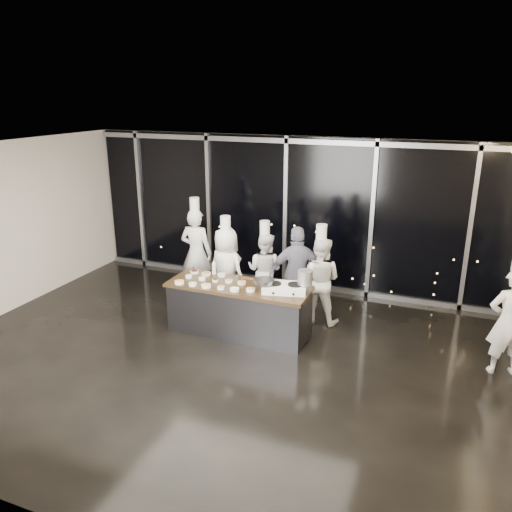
{
  "coord_description": "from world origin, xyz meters",
  "views": [
    {
      "loc": [
        3.19,
        -6.37,
        4.03
      ],
      "look_at": [
        0.2,
        1.2,
        1.35
      ],
      "focal_mm": 35.0,
      "sensor_mm": 36.0,
      "label": 1
    }
  ],
  "objects_px": {
    "guest": "(298,274)",
    "chef_left": "(226,269)",
    "frying_pan": "(264,281)",
    "chef_side": "(509,321)",
    "chef_right": "(319,280)",
    "demo_counter": "(239,309)",
    "chef_center": "(265,270)",
    "stove": "(284,288)",
    "stock_pot": "(305,277)",
    "chef_far_left": "(196,252)"
  },
  "relations": [
    {
      "from": "demo_counter",
      "to": "chef_right",
      "type": "relative_size",
      "value": 1.34
    },
    {
      "from": "chef_side",
      "to": "chef_right",
      "type": "bearing_deg",
      "value": -29.3
    },
    {
      "from": "demo_counter",
      "to": "guest",
      "type": "xyz_separation_m",
      "value": [
        0.77,
        0.92,
        0.43
      ]
    },
    {
      "from": "stock_pot",
      "to": "chef_far_left",
      "type": "distance_m",
      "value": 2.9
    },
    {
      "from": "stove",
      "to": "stock_pot",
      "type": "bearing_deg",
      "value": 3.24
    },
    {
      "from": "frying_pan",
      "to": "chef_center",
      "type": "distance_m",
      "value": 1.44
    },
    {
      "from": "demo_counter",
      "to": "stock_pot",
      "type": "distance_m",
      "value": 1.34
    },
    {
      "from": "stock_pot",
      "to": "chef_right",
      "type": "height_order",
      "value": "chef_right"
    },
    {
      "from": "stock_pot",
      "to": "chef_far_left",
      "type": "xyz_separation_m",
      "value": [
        -2.64,
        1.18,
        -0.23
      ]
    },
    {
      "from": "stock_pot",
      "to": "chef_right",
      "type": "relative_size",
      "value": 0.13
    },
    {
      "from": "guest",
      "to": "chef_center",
      "type": "bearing_deg",
      "value": -45.61
    },
    {
      "from": "frying_pan",
      "to": "chef_left",
      "type": "height_order",
      "value": "chef_left"
    },
    {
      "from": "demo_counter",
      "to": "stock_pot",
      "type": "xyz_separation_m",
      "value": [
        1.14,
        0.11,
        0.71
      ]
    },
    {
      "from": "chef_center",
      "to": "chef_left",
      "type": "bearing_deg",
      "value": 39.12
    },
    {
      "from": "demo_counter",
      "to": "chef_side",
      "type": "xyz_separation_m",
      "value": [
        4.2,
        0.25,
        0.4
      ]
    },
    {
      "from": "stove",
      "to": "chef_left",
      "type": "distance_m",
      "value": 1.64
    },
    {
      "from": "chef_far_left",
      "to": "guest",
      "type": "bearing_deg",
      "value": 168.8
    },
    {
      "from": "chef_center",
      "to": "guest",
      "type": "height_order",
      "value": "guest"
    },
    {
      "from": "stove",
      "to": "chef_center",
      "type": "xyz_separation_m",
      "value": [
        -0.81,
        1.23,
        -0.2
      ]
    },
    {
      "from": "demo_counter",
      "to": "chef_center",
      "type": "height_order",
      "value": "chef_center"
    },
    {
      "from": "chef_right",
      "to": "chef_side",
      "type": "height_order",
      "value": "chef_side"
    },
    {
      "from": "guest",
      "to": "chef_left",
      "type": "bearing_deg",
      "value": -18.36
    },
    {
      "from": "frying_pan",
      "to": "chef_left",
      "type": "xyz_separation_m",
      "value": [
        -1.1,
        0.89,
        -0.24
      ]
    },
    {
      "from": "stove",
      "to": "chef_left",
      "type": "height_order",
      "value": "chef_left"
    },
    {
      "from": "frying_pan",
      "to": "chef_left",
      "type": "bearing_deg",
      "value": 127.48
    },
    {
      "from": "stove",
      "to": "chef_right",
      "type": "relative_size",
      "value": 0.43
    },
    {
      "from": "chef_side",
      "to": "stock_pot",
      "type": "bearing_deg",
      "value": -13.35
    },
    {
      "from": "chef_right",
      "to": "chef_side",
      "type": "bearing_deg",
      "value": 167.34
    },
    {
      "from": "chef_center",
      "to": "guest",
      "type": "xyz_separation_m",
      "value": [
        0.76,
        -0.32,
        0.12
      ]
    },
    {
      "from": "frying_pan",
      "to": "chef_far_left",
      "type": "height_order",
      "value": "chef_far_left"
    },
    {
      "from": "demo_counter",
      "to": "chef_center",
      "type": "xyz_separation_m",
      "value": [
        0.01,
        1.24,
        0.31
      ]
    },
    {
      "from": "stock_pot",
      "to": "chef_center",
      "type": "bearing_deg",
      "value": 134.92
    },
    {
      "from": "stove",
      "to": "frying_pan",
      "type": "relative_size",
      "value": 1.27
    },
    {
      "from": "stock_pot",
      "to": "guest",
      "type": "bearing_deg",
      "value": 114.4
    },
    {
      "from": "chef_far_left",
      "to": "chef_center",
      "type": "height_order",
      "value": "chef_far_left"
    },
    {
      "from": "frying_pan",
      "to": "chef_left",
      "type": "distance_m",
      "value": 1.43
    },
    {
      "from": "frying_pan",
      "to": "chef_far_left",
      "type": "distance_m",
      "value": 2.42
    },
    {
      "from": "chef_left",
      "to": "guest",
      "type": "height_order",
      "value": "chef_left"
    },
    {
      "from": "frying_pan",
      "to": "chef_side",
      "type": "relative_size",
      "value": 0.33
    },
    {
      "from": "demo_counter",
      "to": "chef_far_left",
      "type": "bearing_deg",
      "value": 139.33
    },
    {
      "from": "chef_center",
      "to": "chef_right",
      "type": "distance_m",
      "value": 1.19
    },
    {
      "from": "stock_pot",
      "to": "chef_left",
      "type": "relative_size",
      "value": 0.13
    },
    {
      "from": "frying_pan",
      "to": "chef_center",
      "type": "bearing_deg",
      "value": 96.61
    },
    {
      "from": "stove",
      "to": "chef_center",
      "type": "relative_size",
      "value": 0.46
    },
    {
      "from": "demo_counter",
      "to": "chef_center",
      "type": "relative_size",
      "value": 1.42
    },
    {
      "from": "chef_far_left",
      "to": "chef_right",
      "type": "distance_m",
      "value": 2.69
    },
    {
      "from": "chef_side",
      "to": "frying_pan",
      "type": "bearing_deg",
      "value": -10.94
    },
    {
      "from": "stove",
      "to": "chef_left",
      "type": "bearing_deg",
      "value": 137.3
    },
    {
      "from": "stock_pot",
      "to": "chef_far_left",
      "type": "bearing_deg",
      "value": 155.84
    },
    {
      "from": "frying_pan",
      "to": "stock_pot",
      "type": "distance_m",
      "value": 0.68
    }
  ]
}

